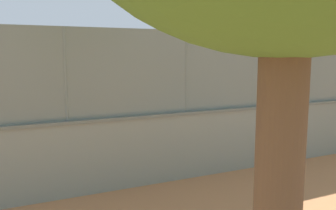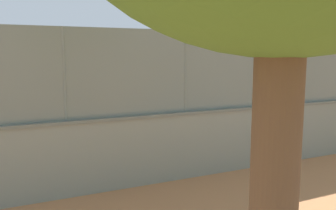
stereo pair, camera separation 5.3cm
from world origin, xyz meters
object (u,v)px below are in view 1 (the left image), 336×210
courtside_bench (66,152)px  player_near_wall_returning (185,90)px  player_at_service_line (47,107)px  sports_ball (193,105)px

courtside_bench → player_near_wall_returning: bearing=-129.3°
player_near_wall_returning → player_at_service_line: size_ratio=0.94×
player_near_wall_returning → player_at_service_line: 11.04m
player_near_wall_returning → sports_ball: (0.48, 2.14, -0.78)m
player_near_wall_returning → courtside_bench: (9.80, 11.99, -0.41)m
player_at_service_line → sports_ball: (-9.35, -2.89, -0.84)m
sports_ball → courtside_bench: courtside_bench is taller
player_near_wall_returning → player_at_service_line: bearing=27.1°
player_at_service_line → courtside_bench: bearing=90.2°
player_near_wall_returning → sports_ball: player_near_wall_returning is taller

